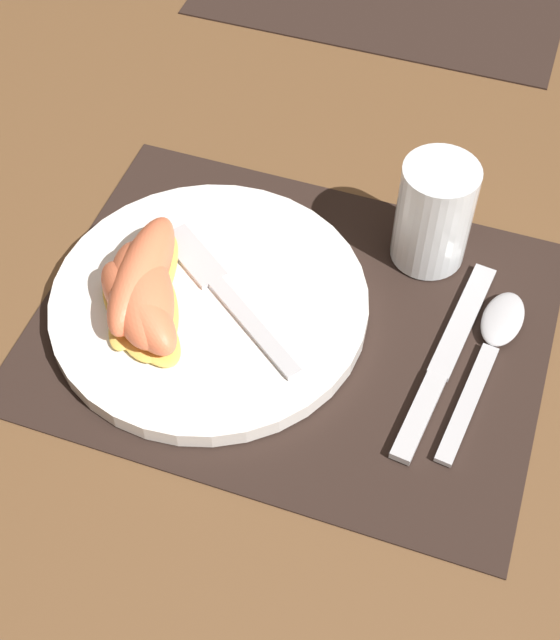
% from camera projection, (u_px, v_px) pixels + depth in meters
% --- Properties ---
extents(ground_plane, '(3.00, 3.00, 0.00)m').
position_uv_depth(ground_plane, '(293.00, 324.00, 0.76)').
color(ground_plane, brown).
extents(placemat, '(0.43, 0.33, 0.00)m').
position_uv_depth(placemat, '(293.00, 322.00, 0.76)').
color(placemat, black).
rests_on(placemat, ground_plane).
extents(plate, '(0.27, 0.27, 0.02)m').
position_uv_depth(plate, '(210.00, 303.00, 0.76)').
color(plate, white).
rests_on(plate, placemat).
extents(juice_glass, '(0.07, 0.07, 0.10)m').
position_uv_depth(juice_glass, '(433.00, 219.00, 0.77)').
color(juice_glass, silver).
rests_on(juice_glass, placemat).
extents(knife, '(0.04, 0.21, 0.01)m').
position_uv_depth(knife, '(444.00, 362.00, 0.73)').
color(knife, '#BCBCC1').
rests_on(knife, placemat).
extents(spoon, '(0.05, 0.18, 0.01)m').
position_uv_depth(spoon, '(494.00, 340.00, 0.74)').
color(spoon, '#BCBCC1').
rests_on(spoon, placemat).
extents(fork, '(0.16, 0.13, 0.00)m').
position_uv_depth(fork, '(220.00, 288.00, 0.76)').
color(fork, '#BCBCC1').
rests_on(fork, plate).
extents(citrus_wedge_0, '(0.05, 0.14, 0.05)m').
position_uv_depth(citrus_wedge_0, '(142.00, 277.00, 0.74)').
color(citrus_wedge_0, '#F7C656').
rests_on(citrus_wedge_0, plate).
extents(citrus_wedge_1, '(0.11, 0.13, 0.04)m').
position_uv_depth(citrus_wedge_1, '(142.00, 296.00, 0.73)').
color(citrus_wedge_1, '#F7C656').
rests_on(citrus_wedge_1, plate).
extents(citrus_wedge_2, '(0.11, 0.10, 0.04)m').
position_uv_depth(citrus_wedge_2, '(139.00, 310.00, 0.72)').
color(citrus_wedge_2, '#F7C656').
rests_on(citrus_wedge_2, plate).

